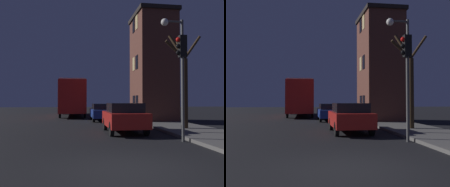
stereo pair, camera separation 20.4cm
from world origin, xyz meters
The scene contains 8 objects.
ground_plane centered at (0.00, 0.00, 0.00)m, with size 120.00×120.00×0.00m, color black.
brick_building centered at (4.91, 13.61, 4.48)m, with size 3.13×4.40×8.64m.
streetlamp centered at (3.62, 5.67, 3.78)m, with size 1.15×0.36×5.57m.
traffic_light centered at (2.99, 3.70, 3.13)m, with size 0.43×0.24×4.36m.
bare_tree centered at (4.69, 7.31, 2.78)m, with size 2.02×1.48×5.34m.
bus centered at (-1.59, 21.82, 2.22)m, with size 2.58×10.32×3.74m.
car_near_lane centered at (1.20, 6.88, 0.82)m, with size 1.87×3.88×1.55m.
car_mid_lane centered at (0.95, 14.80, 0.76)m, with size 1.90×4.49×1.43m.
Camera 1 is at (-1.34, -5.95, 1.67)m, focal length 40.00 mm.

